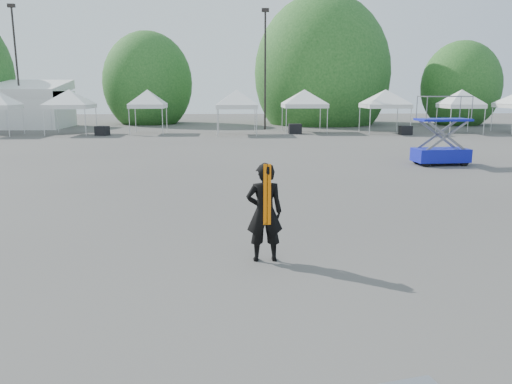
{
  "coord_description": "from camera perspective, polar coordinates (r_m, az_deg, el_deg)",
  "views": [
    {
      "loc": [
        0.21,
        -10.49,
        3.32
      ],
      "look_at": [
        0.68,
        -0.7,
        1.3
      ],
      "focal_mm": 35.0,
      "sensor_mm": 36.0,
      "label": 1
    }
  ],
  "objects": [
    {
      "name": "ground",
      "position": [
        11.01,
        -3.71,
        -5.94
      ],
      "size": [
        120.0,
        120.0,
        0.0
      ],
      "primitive_type": "plane",
      "color": "#474442",
      "rests_on": "ground"
    },
    {
      "name": "light_pole_west",
      "position": [
        48.14,
        -25.71,
        13.43
      ],
      "size": [
        0.6,
        0.25,
        10.3
      ],
      "color": "black",
      "rests_on": "ground"
    },
    {
      "name": "light_pole_east",
      "position": [
        42.64,
        1.05,
        14.57
      ],
      "size": [
        0.6,
        0.25,
        9.8
      ],
      "color": "black",
      "rests_on": "ground"
    },
    {
      "name": "tree_mid_w",
      "position": [
        51.16,
        -12.25,
        12.05
      ],
      "size": [
        4.16,
        4.16,
        6.33
      ],
      "color": "#382314",
      "rests_on": "ground"
    },
    {
      "name": "tree_mid_e",
      "position": [
        50.29,
        7.53,
        13.26
      ],
      "size": [
        5.12,
        5.12,
        7.79
      ],
      "color": "#382314",
      "rests_on": "ground"
    },
    {
      "name": "tree_far_e",
      "position": [
        52.26,
        22.35,
        11.11
      ],
      "size": [
        3.84,
        3.84,
        5.84
      ],
      "color": "#382314",
      "rests_on": "ground"
    },
    {
      "name": "tent_c",
      "position": [
        40.42,
        -20.59,
        10.53
      ],
      "size": [
        4.51,
        4.51,
        3.88
      ],
      "color": "silver",
      "rests_on": "ground"
    },
    {
      "name": "tent_d",
      "position": [
        39.64,
        -12.3,
        10.98
      ],
      "size": [
        3.77,
        3.77,
        3.88
      ],
      "color": "silver",
      "rests_on": "ground"
    },
    {
      "name": "tent_e",
      "position": [
        37.76,
        -2.22,
        11.22
      ],
      "size": [
        4.3,
        4.3,
        3.88
      ],
      "color": "silver",
      "rests_on": "ground"
    },
    {
      "name": "tent_f",
      "position": [
        39.86,
        5.55,
        11.2
      ],
      "size": [
        4.71,
        4.71,
        3.88
      ],
      "color": "silver",
      "rests_on": "ground"
    },
    {
      "name": "tent_g",
      "position": [
        40.3,
        14.58,
        10.89
      ],
      "size": [
        4.65,
        4.65,
        3.88
      ],
      "color": "silver",
      "rests_on": "ground"
    },
    {
      "name": "tent_h",
      "position": [
        41.92,
        22.46,
        10.4
      ],
      "size": [
        3.95,
        3.95,
        3.88
      ],
      "color": "silver",
      "rests_on": "ground"
    },
    {
      "name": "man",
      "position": [
        9.69,
        0.97,
        -2.32
      ],
      "size": [
        0.73,
        0.5,
        1.96
      ],
      "rotation": [
        0.0,
        0.0,
        3.18
      ],
      "color": "black",
      "rests_on": "ground"
    },
    {
      "name": "scissor_lift",
      "position": [
        23.78,
        20.52,
        6.6
      ],
      "size": [
        2.44,
        1.35,
        3.05
      ],
      "rotation": [
        0.0,
        0.0,
        0.07
      ],
      "color": "#0B0D94",
      "rests_on": "ground"
    },
    {
      "name": "crate_west",
      "position": [
        38.64,
        -17.17,
        6.7
      ],
      "size": [
        1.06,
        0.94,
        0.69
      ],
      "primitive_type": "cube",
      "rotation": [
        0.0,
        0.0,
        -0.33
      ],
      "color": "black",
      "rests_on": "ground"
    },
    {
      "name": "crate_mid",
      "position": [
        38.6,
        4.47,
        7.21
      ],
      "size": [
        0.98,
        0.77,
        0.75
      ],
      "primitive_type": "cube",
      "rotation": [
        0.0,
        0.0,
        0.02
      ],
      "color": "black",
      "rests_on": "ground"
    },
    {
      "name": "crate_east",
      "position": [
        39.07,
        16.71,
        6.76
      ],
      "size": [
        0.9,
        0.72,
        0.67
      ],
      "primitive_type": "cube",
      "rotation": [
        0.0,
        0.0,
        0.06
      ],
      "color": "black",
      "rests_on": "ground"
    }
  ]
}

